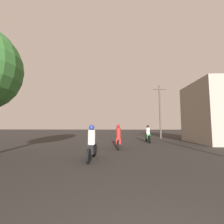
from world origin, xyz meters
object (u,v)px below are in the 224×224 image
at_px(motorcycle_black, 92,145).
at_px(motorcycle_red, 118,139).
at_px(motorcycle_green, 148,135).
at_px(utility_pole_far, 160,110).
at_px(building_right_near, 220,113).

xyz_separation_m(motorcycle_black, motorcycle_red, (1.20, 3.34, 0.02)).
distance_m(motorcycle_black, motorcycle_red, 3.55).
relative_size(motorcycle_green, utility_pole_far, 0.32).
height_order(motorcycle_black, building_right_near, building_right_near).
bearing_deg(motorcycle_green, building_right_near, -12.09).
bearing_deg(building_right_near, motorcycle_red, -159.05).
xyz_separation_m(building_right_near, utility_pole_far, (-3.88, 4.84, 0.75)).
xyz_separation_m(motorcycle_black, motorcycle_green, (3.91, 7.25, 0.01)).
distance_m(building_right_near, utility_pole_far, 6.25).
distance_m(motorcycle_black, building_right_near, 12.40).
xyz_separation_m(motorcycle_black, building_right_near, (10.18, 6.78, 2.05)).
height_order(motorcycle_black, motorcycle_red, motorcycle_red).
height_order(motorcycle_red, motorcycle_green, motorcycle_red).
relative_size(motorcycle_black, building_right_near, 0.39).
bearing_deg(motorcycle_black, utility_pole_far, 52.65).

